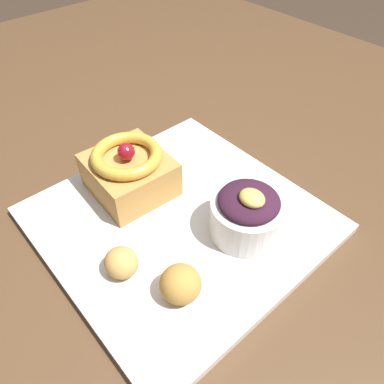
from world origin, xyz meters
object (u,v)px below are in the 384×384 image
fritter_front (121,262)px  cake_slice (129,171)px  front_plate (180,220)px  fritter_middle (181,284)px  berry_ramekin (247,213)px

fritter_front → cake_slice: bearing=141.0°
front_plate → fritter_front: 0.10m
cake_slice → fritter_middle: size_ratio=2.45×
cake_slice → berry_ramekin: size_ratio=1.23×
cake_slice → fritter_middle: 0.16m
fritter_front → fritter_middle: (0.06, 0.03, 0.00)m
berry_ramekin → cake_slice: bearing=-157.9°
berry_ramekin → fritter_front: (-0.05, -0.14, -0.01)m
cake_slice → fritter_middle: (0.16, -0.05, -0.01)m
cake_slice → berry_ramekin: cake_slice is taller
cake_slice → fritter_middle: bearing=-17.6°
cake_slice → berry_ramekin: bearing=22.1°
front_plate → cake_slice: cake_slice is taller
cake_slice → fritter_front: bearing=-39.0°
cake_slice → fritter_front: (0.10, -0.08, -0.02)m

